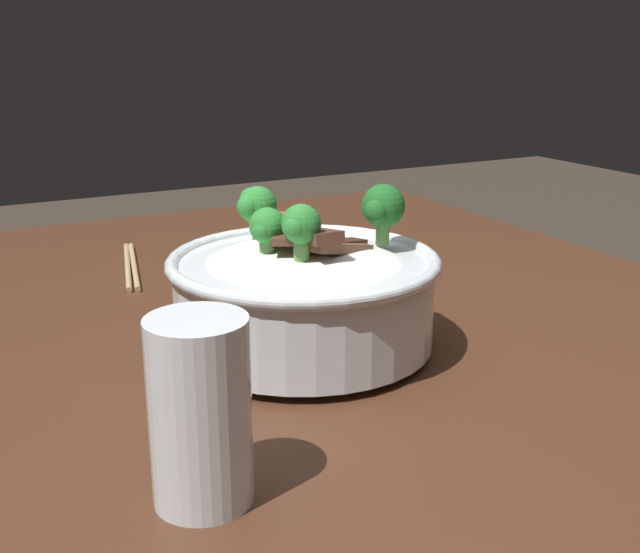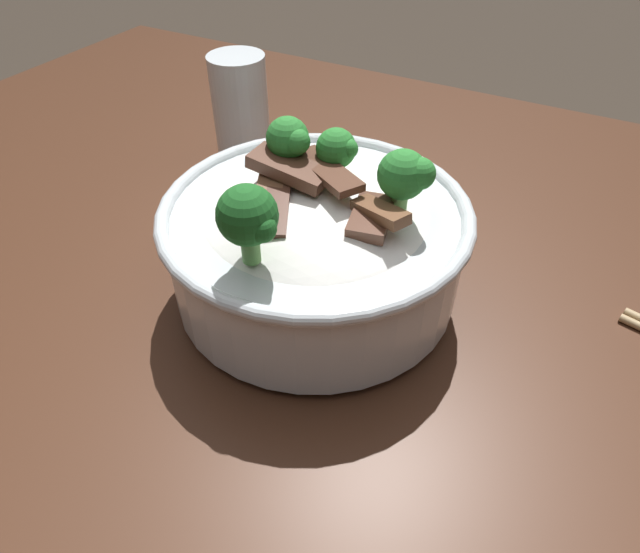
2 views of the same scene
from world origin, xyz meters
name	(u,v)px [view 2 (image 2 of 2)]	position (x,y,z in m)	size (l,w,h in m)	color
dining_table	(298,370)	(0.00, 0.00, 0.71)	(1.30, 1.02, 0.83)	#472819
rice_bowl	(316,237)	(0.02, 0.01, 0.89)	(0.25, 0.25, 0.15)	silver
drinking_glass	(241,117)	(-0.17, 0.18, 0.88)	(0.06, 0.06, 0.12)	white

